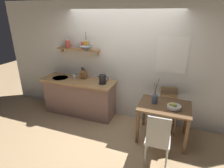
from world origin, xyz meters
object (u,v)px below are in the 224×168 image
(coffee_mug_by_sink, at_px, (74,76))
(pendant_lamp, at_px, (87,49))
(fruit_bowl, at_px, (174,107))
(twig_vase, at_px, (155,99))
(dining_chair_far, at_px, (167,107))
(dining_chair_near, at_px, (158,138))
(electric_kettle, at_px, (103,79))
(knife_block, at_px, (84,74))
(dining_table, at_px, (164,111))

(coffee_mug_by_sink, relative_size, pendant_lamp, 0.27)
(fruit_bowl, relative_size, twig_vase, 0.51)
(dining_chair_far, height_order, fruit_bowl, dining_chair_far)
(dining_chair_near, relative_size, coffee_mug_by_sink, 8.14)
(dining_chair_near, distance_m, electric_kettle, 1.79)
(dining_chair_near, bearing_deg, electric_kettle, 144.62)
(dining_chair_far, relative_size, pendant_lamp, 2.14)
(fruit_bowl, distance_m, twig_vase, 0.39)
(electric_kettle, bearing_deg, knife_block, 165.56)
(dining_chair_far, xyz_separation_m, twig_vase, (-0.24, -0.36, 0.33))
(knife_block, distance_m, coffee_mug_by_sink, 0.26)
(electric_kettle, bearing_deg, pendant_lamp, -170.13)
(twig_vase, bearing_deg, dining_table, -9.89)
(knife_block, bearing_deg, dining_chair_near, -30.15)
(dining_table, height_order, twig_vase, twig_vase)
(dining_chair_near, relative_size, fruit_bowl, 3.73)
(twig_vase, xyz_separation_m, coffee_mug_by_sink, (-2.02, 0.30, 0.12))
(dining_table, distance_m, twig_vase, 0.29)
(dining_chair_far, height_order, electric_kettle, electric_kettle)
(dining_table, distance_m, dining_chair_far, 0.42)
(coffee_mug_by_sink, bearing_deg, dining_chair_far, 1.50)
(dining_chair_near, distance_m, pendant_lamp, 2.30)
(dining_chair_far, bearing_deg, electric_kettle, -174.28)
(dining_chair_far, distance_m, twig_vase, 0.55)
(dining_table, xyz_separation_m, coffee_mug_by_sink, (-2.22, 0.34, 0.33))
(dining_table, height_order, electric_kettle, electric_kettle)
(knife_block, bearing_deg, dining_table, -11.36)
(knife_block, bearing_deg, twig_vase, -11.53)
(dining_chair_near, relative_size, pendant_lamp, 2.20)
(twig_vase, height_order, knife_block, twig_vase)
(dining_table, bearing_deg, dining_chair_far, 84.23)
(dining_chair_far, distance_m, pendant_lamp, 2.16)
(dining_table, bearing_deg, dining_chair_near, -91.19)
(fruit_bowl, xyz_separation_m, coffee_mug_by_sink, (-2.39, 0.41, 0.17))
(dining_chair_near, xyz_separation_m, electric_kettle, (-1.40, 1.00, 0.50))
(twig_vase, xyz_separation_m, electric_kettle, (-1.21, 0.22, 0.18))
(dining_chair_far, xyz_separation_m, knife_block, (-2.02, -0.00, 0.52))
(dining_chair_far, xyz_separation_m, fruit_bowl, (0.13, -0.47, 0.28))
(dining_chair_far, xyz_separation_m, coffee_mug_by_sink, (-2.26, -0.06, 0.45))
(fruit_bowl, height_order, coffee_mug_by_sink, coffee_mug_by_sink)
(pendant_lamp, bearing_deg, dining_chair_near, -28.28)
(knife_block, relative_size, coffee_mug_by_sink, 2.50)
(twig_vase, distance_m, pendant_lamp, 1.78)
(twig_vase, relative_size, electric_kettle, 1.95)
(dining_chair_near, bearing_deg, twig_vase, 103.63)
(pendant_lamp, bearing_deg, knife_block, 137.43)
(electric_kettle, bearing_deg, dining_table, -10.12)
(pendant_lamp, bearing_deg, dining_chair_far, 6.51)
(fruit_bowl, bearing_deg, pendant_lamp, 172.13)
(dining_chair_near, height_order, dining_chair_far, dining_chair_near)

